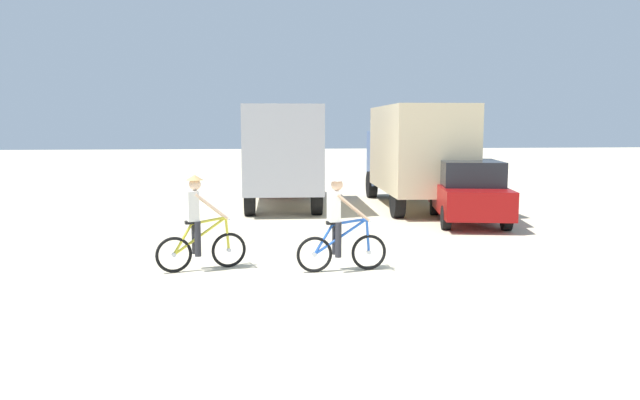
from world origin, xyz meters
The scene contains 6 objects.
ground_plane centered at (0.00, 0.00, 0.00)m, with size 120.00×120.00×0.00m, color beige.
box_truck_grey_hauler centered at (-0.97, 10.87, 1.87)m, with size 2.59×6.82×3.35m.
box_truck_tan_camper centered at (3.42, 9.96, 1.87)m, with size 2.62×6.83×3.35m.
sedan_parked centered at (4.10, 6.71, 0.88)m, with size 2.48×4.45×1.76m.
cyclist_orange_shirt centered at (-2.94, 1.82, 0.85)m, with size 1.66×0.69×1.82m.
cyclist_cowboy_hat centered at (-0.32, 1.46, 0.85)m, with size 1.73×0.52×1.82m.
Camera 1 is at (-1.82, -9.33, 2.73)m, focal length 33.22 mm.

